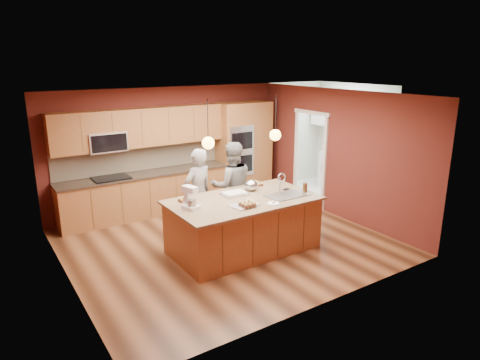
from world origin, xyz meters
TOP-DOWN VIEW (x-y plane):
  - floor at (0.00, 0.00)m, footprint 5.50×5.50m
  - ceiling at (0.00, 0.00)m, footprint 5.50×5.50m
  - wall_back at (0.00, 2.50)m, footprint 5.50×0.00m
  - wall_front at (0.00, -2.50)m, footprint 5.50×0.00m
  - wall_left at (-2.75, 0.00)m, footprint 0.00×5.00m
  - wall_right at (2.75, 0.00)m, footprint 0.00×5.00m
  - cabinet_run at (-0.68, 2.25)m, footprint 3.74×0.64m
  - oven_column at (1.85, 2.19)m, footprint 1.30×0.62m
  - doorway_trim at (2.73, 0.80)m, footprint 0.08×1.11m
  - laundry_room at (4.35, 1.20)m, footprint 2.60×2.70m
  - pendant_left at (-0.56, -0.42)m, footprint 0.20×0.20m
  - pendant_right at (0.77, -0.42)m, footprint 0.20×0.20m
  - island at (0.12, -0.42)m, footprint 2.57×1.44m
  - person_left at (-0.27, 0.55)m, footprint 0.70×0.55m
  - person_right at (0.48, 0.55)m, footprint 1.02×0.91m
  - stand_mixer at (-0.88, -0.36)m, footprint 0.27×0.31m
  - sheet_cake at (0.11, -0.12)m, footprint 0.46×0.35m
  - cooling_rack at (-0.08, -0.71)m, footprint 0.51×0.41m
  - mixing_bowl at (0.50, -0.08)m, footprint 0.25×0.25m
  - plate at (0.38, -0.91)m, footprint 0.20×0.20m
  - tumbler at (1.28, -0.68)m, footprint 0.08×0.08m
  - phone at (1.08, -0.39)m, footprint 0.14×0.09m
  - cupcakes_left at (-0.83, 0.02)m, footprint 0.16×0.16m
  - cupcakes_rack at (-0.07, -0.80)m, footprint 0.25×0.25m
  - cupcakes_right at (0.79, 0.15)m, footprint 0.15×0.30m
  - washer at (4.19, 0.91)m, footprint 0.61×0.63m
  - dryer at (4.22, 1.46)m, footprint 0.62×0.64m

SIDE VIEW (x-z plane):
  - floor at x=0.00m, z-range 0.00..0.00m
  - dryer at x=4.22m, z-range 0.00..0.95m
  - island at x=0.12m, z-range -0.18..1.15m
  - washer at x=4.19m, z-range 0.00..0.97m
  - person_left at x=-0.27m, z-range 0.00..1.71m
  - person_right at x=0.48m, z-range 0.00..1.76m
  - phone at x=1.08m, z-range 0.95..0.96m
  - plate at x=0.38m, z-range 0.95..0.96m
  - cooling_rack at x=-0.08m, z-range 0.95..0.97m
  - sheet_cake at x=0.11m, z-range 0.94..0.99m
  - cupcakes_right at x=0.79m, z-range 0.95..1.01m
  - cupcakes_left at x=-0.83m, z-range 0.95..1.02m
  - cabinet_run at x=-0.68m, z-range -0.17..2.13m
  - cupcakes_rack at x=-0.07m, z-range 0.96..1.04m
  - tumbler at x=1.28m, z-range 0.95..1.11m
  - mixing_bowl at x=0.50m, z-range 0.94..1.15m
  - doorway_trim at x=2.73m, z-range -0.05..2.15m
  - stand_mixer at x=-0.88m, z-range 0.92..1.30m
  - oven_column at x=1.85m, z-range 0.00..2.30m
  - wall_back at x=0.00m, z-range -1.40..4.10m
  - wall_front at x=0.00m, z-range -1.40..4.10m
  - wall_left at x=-2.75m, z-range -1.15..3.85m
  - wall_right at x=2.75m, z-range -1.15..3.85m
  - laundry_room at x=4.35m, z-range 0.60..3.30m
  - pendant_left at x=-0.56m, z-range 1.60..2.40m
  - pendant_right at x=0.77m, z-range 1.60..2.40m
  - ceiling at x=0.00m, z-range 2.70..2.70m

